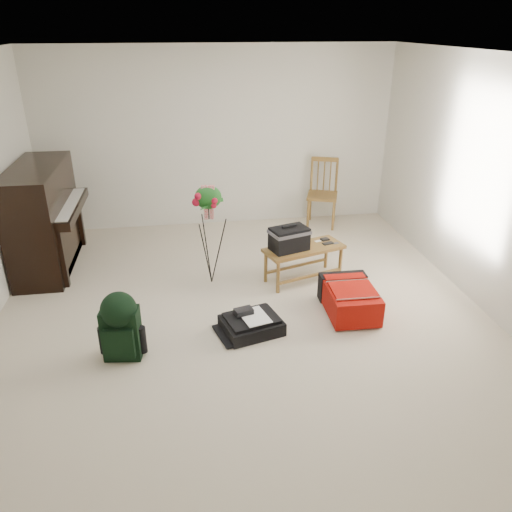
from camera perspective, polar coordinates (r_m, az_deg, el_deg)
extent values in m
cube|color=beige|center=(5.13, -1.37, -7.15)|extent=(5.00, 5.50, 0.01)
cube|color=white|center=(4.34, -1.73, 21.97)|extent=(5.00, 5.50, 0.01)
cube|color=silver|center=(7.23, -4.44, 13.19)|extent=(5.00, 0.04, 2.50)
cube|color=silver|center=(5.48, 25.59, 6.88)|extent=(0.04, 5.50, 2.50)
cube|color=black|center=(6.48, -23.15, 4.03)|extent=(0.55, 1.50, 1.25)
cube|color=black|center=(6.38, -20.70, 5.13)|extent=(0.28, 1.30, 0.10)
cube|color=white|center=(6.36, -20.77, 5.55)|extent=(0.22, 1.20, 0.02)
cube|color=black|center=(6.68, -21.91, -0.53)|extent=(0.45, 1.30, 0.10)
cube|color=olive|center=(5.72, 5.51, 0.85)|extent=(0.99, 0.63, 0.04)
cylinder|color=olive|center=(5.60, 1.66, -1.97)|extent=(0.04, 0.04, 0.38)
cylinder|color=olive|center=(5.86, 1.14, -0.66)|extent=(0.04, 0.04, 0.38)
cylinder|color=olive|center=(5.79, 9.76, -1.36)|extent=(0.04, 0.04, 0.38)
cylinder|color=olive|center=(6.05, 8.91, -0.13)|extent=(0.04, 0.04, 0.38)
cube|color=olive|center=(7.36, 7.59, 6.84)|extent=(0.54, 0.54, 0.04)
cylinder|color=olive|center=(7.23, 6.49, 4.56)|extent=(0.04, 0.04, 0.43)
cylinder|color=olive|center=(7.56, 5.78, 5.52)|extent=(0.04, 0.04, 0.43)
cylinder|color=olive|center=(7.33, 9.23, 4.69)|extent=(0.04, 0.04, 0.43)
cylinder|color=olive|center=(7.65, 8.43, 5.63)|extent=(0.04, 0.04, 0.43)
cube|color=olive|center=(7.39, 7.42, 10.92)|extent=(0.37, 0.16, 0.06)
cylinder|color=olive|center=(7.41, 5.95, 9.08)|extent=(0.04, 0.04, 0.52)
cylinder|color=olive|center=(7.51, 8.66, 9.15)|extent=(0.04, 0.04, 0.52)
cube|color=#BD0E08|center=(5.24, 10.64, -4.87)|extent=(0.50, 0.72, 0.27)
cube|color=black|center=(5.46, 9.73, -3.46)|extent=(0.50, 0.18, 0.30)
cube|color=#BD0E08|center=(5.13, 10.95, -3.72)|extent=(0.44, 0.42, 0.02)
cube|color=silver|center=(4.96, 11.72, -4.79)|extent=(0.45, 0.02, 0.01)
cube|color=black|center=(4.90, -0.51, -7.93)|extent=(0.64, 0.56, 0.13)
cube|color=black|center=(4.86, -0.52, -7.13)|extent=(0.56, 0.48, 0.03)
cube|color=white|center=(4.83, -0.22, -6.97)|extent=(0.32, 0.38, 0.01)
cube|color=black|center=(4.88, -1.27, -6.23)|extent=(0.20, 0.15, 0.05)
cube|color=black|center=(4.62, -15.09, -8.52)|extent=(0.35, 0.24, 0.49)
cube|color=black|center=(4.54, -15.18, -9.64)|extent=(0.27, 0.09, 0.28)
sphere|color=black|center=(4.50, -15.44, -5.92)|extent=(0.31, 0.31, 0.31)
cube|color=black|center=(4.73, -15.89, -7.90)|extent=(0.05, 0.04, 0.43)
cube|color=black|center=(4.71, -14.05, -7.81)|extent=(0.05, 0.04, 0.43)
cylinder|color=black|center=(5.46, -5.46, 5.77)|extent=(0.01, 0.01, 0.31)
ellipsoid|color=#1C5A1C|center=(5.43, -5.50, 6.70)|extent=(0.29, 0.21, 0.27)
cube|color=red|center=(5.38, -5.52, 7.58)|extent=(0.15, 0.06, 0.08)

